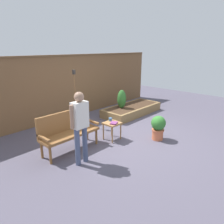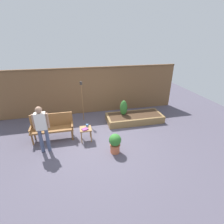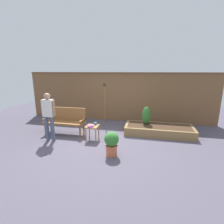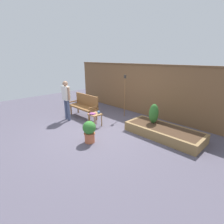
{
  "view_description": "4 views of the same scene",
  "coord_description": "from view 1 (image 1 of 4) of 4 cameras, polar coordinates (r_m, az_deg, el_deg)",
  "views": [
    {
      "loc": [
        -4.14,
        -3.34,
        2.39
      ],
      "look_at": [
        0.05,
        0.59,
        0.59
      ],
      "focal_mm": 33.21,
      "sensor_mm": 36.0,
      "label": 1
    },
    {
      "loc": [
        -0.58,
        -4.93,
        3.41
      ],
      "look_at": [
        0.6,
        0.36,
        0.93
      ],
      "focal_mm": 26.72,
      "sensor_mm": 36.0,
      "label": 2
    },
    {
      "loc": [
        1.34,
        -4.76,
        2.24
      ],
      "look_at": [
        0.2,
        0.52,
        0.9
      ],
      "focal_mm": 26.93,
      "sensor_mm": 36.0,
      "label": 3
    },
    {
      "loc": [
        4.15,
        -3.42,
        2.4
      ],
      "look_at": [
        0.13,
        0.54,
        0.59
      ],
      "focal_mm": 27.17,
      "sensor_mm": 36.0,
      "label": 4
    }
  ],
  "objects": [
    {
      "name": "garden_bench",
      "position": [
        5.04,
        -12.12,
        -4.44
      ],
      "size": [
        1.44,
        0.48,
        0.94
      ],
      "color": "brown",
      "rests_on": "ground_plane"
    },
    {
      "name": "cup_on_table",
      "position": [
        5.6,
        -0.43,
        -2.05
      ],
      "size": [
        0.13,
        0.09,
        0.09
      ],
      "color": "teal",
      "rests_on": "side_table"
    },
    {
      "name": "ground_plane",
      "position": [
        5.83,
        3.94,
        -6.82
      ],
      "size": [
        14.0,
        14.0,
        0.0
      ],
      "primitive_type": "plane",
      "color": "#514C5B"
    },
    {
      "name": "tiki_torch",
      "position": [
        6.45,
        -10.23,
        6.45
      ],
      "size": [
        0.1,
        0.1,
        1.75
      ],
      "color": "brown",
      "rests_on": "ground_plane"
    },
    {
      "name": "raised_planter_bed",
      "position": [
        7.79,
        5.51,
        0.63
      ],
      "size": [
        2.4,
        1.0,
        0.3
      ],
      "color": "olive",
      "rests_on": "ground_plane"
    },
    {
      "name": "book_on_table",
      "position": [
        5.41,
        0.51,
        -3.05
      ],
      "size": [
        0.25,
        0.23,
        0.04
      ],
      "primitive_type": "cube",
      "rotation": [
        0.0,
        0.0,
        0.45
      ],
      "color": "#7F3875",
      "rests_on": "side_table"
    },
    {
      "name": "person_by_bench",
      "position": [
        4.26,
        -8.76,
        -2.79
      ],
      "size": [
        0.47,
        0.2,
        1.56
      ],
      "color": "#475170",
      "rests_on": "ground_plane"
    },
    {
      "name": "shrub_near_bench",
      "position": [
        7.38,
        2.68,
        3.6
      ],
      "size": [
        0.31,
        0.31,
        0.66
      ],
      "color": "brown",
      "rests_on": "raised_planter_bed"
    },
    {
      "name": "side_table",
      "position": [
        5.52,
        0.0,
        -3.74
      ],
      "size": [
        0.4,
        0.4,
        0.48
      ],
      "color": "#9E7042",
      "rests_on": "ground_plane"
    },
    {
      "name": "fence_back",
      "position": [
        7.35,
        -11.85,
        6.89
      ],
      "size": [
        8.4,
        0.14,
        2.16
      ],
      "color": "brown",
      "rests_on": "ground_plane"
    },
    {
      "name": "potted_boxwood",
      "position": [
        5.66,
        12.59,
        -3.92
      ],
      "size": [
        0.39,
        0.39,
        0.66
      ],
      "color": "#C66642",
      "rests_on": "ground_plane"
    }
  ]
}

